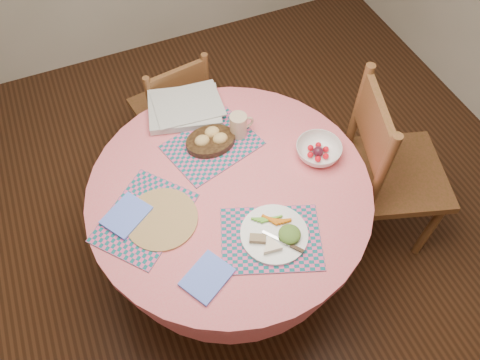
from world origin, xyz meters
The scene contains 15 objects.
ground centered at (0.00, 0.00, 0.00)m, with size 4.00×4.00×0.00m, color #331C0F.
dining_table centered at (0.00, 0.00, 0.56)m, with size 1.24×1.24×0.75m.
chair_right centered at (0.82, -0.08, 0.55)m, with size 0.59×0.61×1.06m.
chair_back centered at (-0.01, 0.83, 0.45)m, with size 0.45×0.43×0.86m.
placemat_front centered at (0.06, -0.30, 0.75)m, with size 0.40×0.30×0.01m, color #115C64.
placemat_left centered at (-0.38, 0.00, 0.75)m, with size 0.40×0.30×0.01m, color #115C64.
placemat_back centered at (0.02, 0.25, 0.75)m, with size 0.40×0.30×0.01m, color #115C64.
wicker_trivet centered at (-0.32, -0.04, 0.76)m, with size 0.30×0.30×0.01m, color olive.
napkin_near centered at (-0.24, -0.35, 0.76)m, with size 0.18×0.14×0.01m, color #617FFA.
napkin_far centered at (-0.45, 0.03, 0.76)m, with size 0.18×0.14×0.01m, color #617FFA.
dinner_plate centered at (0.08, -0.29, 0.77)m, with size 0.27×0.27×0.05m.
bread_bowl centered at (0.01, 0.26, 0.78)m, with size 0.23×0.23×0.08m.
latte_mug centered at (0.16, 0.26, 0.81)m, with size 0.12×0.08×0.12m.
fruit_bowl centered at (0.44, 0.01, 0.78)m, with size 0.25×0.25×0.06m.
newspaper_stack centered at (-0.03, 0.50, 0.78)m, with size 0.40×0.35×0.04m.
Camera 1 is at (-0.40, -1.06, 2.42)m, focal length 35.00 mm.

